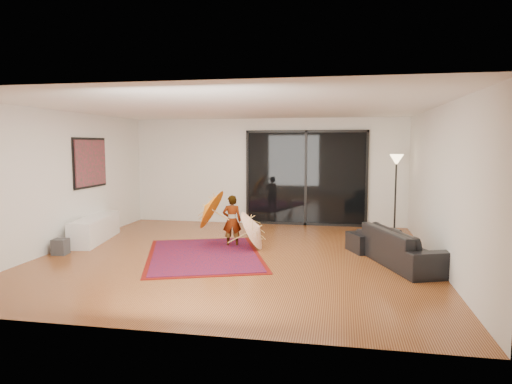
% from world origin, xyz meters
% --- Properties ---
extents(floor, '(7.00, 7.00, 0.00)m').
position_xyz_m(floor, '(0.00, 0.00, 0.00)').
color(floor, '#9A572A').
rests_on(floor, ground).
extents(ceiling, '(7.00, 7.00, 0.00)m').
position_xyz_m(ceiling, '(0.00, 0.00, 2.70)').
color(ceiling, white).
rests_on(ceiling, wall_back).
extents(wall_back, '(7.00, 0.00, 7.00)m').
position_xyz_m(wall_back, '(0.00, 3.50, 1.35)').
color(wall_back, silver).
rests_on(wall_back, floor).
extents(wall_front, '(7.00, 0.00, 7.00)m').
position_xyz_m(wall_front, '(0.00, -3.50, 1.35)').
color(wall_front, silver).
rests_on(wall_front, floor).
extents(wall_left, '(0.00, 7.00, 7.00)m').
position_xyz_m(wall_left, '(-3.50, 0.00, 1.35)').
color(wall_left, silver).
rests_on(wall_left, floor).
extents(wall_right, '(0.00, 7.00, 7.00)m').
position_xyz_m(wall_right, '(3.50, 0.00, 1.35)').
color(wall_right, silver).
rests_on(wall_right, floor).
extents(sliding_door, '(3.06, 0.07, 2.40)m').
position_xyz_m(sliding_door, '(1.00, 3.47, 1.20)').
color(sliding_door, black).
rests_on(sliding_door, wall_back).
extents(painting, '(0.04, 1.28, 1.08)m').
position_xyz_m(painting, '(-3.46, 1.00, 1.65)').
color(painting, black).
rests_on(painting, wall_left).
extents(media_console, '(0.78, 1.91, 0.52)m').
position_xyz_m(media_console, '(-3.25, 0.73, 0.26)').
color(media_console, white).
rests_on(media_console, floor).
extents(speaker, '(0.28, 0.28, 0.29)m').
position_xyz_m(speaker, '(-3.25, -0.50, 0.15)').
color(speaker, '#424244').
rests_on(speaker, floor).
extents(persian_rug, '(2.87, 3.37, 0.02)m').
position_xyz_m(persian_rug, '(-0.59, -0.08, 0.01)').
color(persian_rug, '#590B07').
rests_on(persian_rug, floor).
extents(sofa, '(1.53, 2.27, 0.62)m').
position_xyz_m(sofa, '(2.95, -0.04, 0.31)').
color(sofa, black).
rests_on(sofa, floor).
extents(ottoman, '(0.82, 0.82, 0.35)m').
position_xyz_m(ottoman, '(2.39, 0.80, 0.18)').
color(ottoman, black).
rests_on(ottoman, floor).
extents(floor_lamp, '(0.31, 0.31, 1.82)m').
position_xyz_m(floor_lamp, '(3.10, 2.68, 1.44)').
color(floor_lamp, black).
rests_on(floor_lamp, floor).
extents(child, '(0.42, 0.32, 1.04)m').
position_xyz_m(child, '(-0.27, 0.78, 0.52)').
color(child, '#999999').
rests_on(child, floor).
extents(parasol_orange, '(0.57, 0.87, 0.89)m').
position_xyz_m(parasol_orange, '(-0.82, 0.73, 0.73)').
color(parasol_orange, orange).
rests_on(parasol_orange, child).
extents(parasol_white, '(0.56, 0.82, 0.92)m').
position_xyz_m(parasol_white, '(0.33, 0.63, 0.50)').
color(parasol_white, white).
rests_on(parasol_white, floor).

